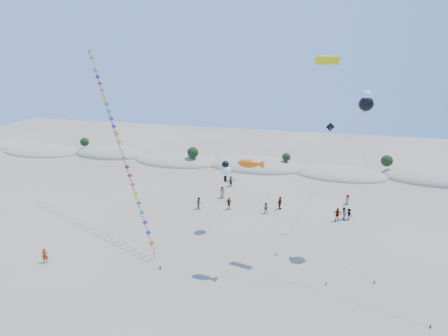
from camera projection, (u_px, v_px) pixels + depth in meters
ground at (161, 324)px, 31.09m from camera, size 160.00×160.00×0.00m
dune_ridge at (260, 166)px, 72.47m from camera, size 145.30×11.49×5.57m
kite_train at (117, 136)px, 46.52m from camera, size 18.07×18.23×22.08m
fish_kite at (251, 164)px, 36.23m from camera, size 9.30×2.14×11.69m
cartoon_kite_low at (225, 169)px, 45.73m from camera, size 9.50×6.39×8.87m
cartoon_kite_high at (366, 103)px, 38.69m from camera, size 9.18×5.29×17.80m
parafoil_kite at (329, 64)px, 37.18m from camera, size 11.03×12.08×21.20m
dark_kite at (340, 162)px, 42.58m from camera, size 5.61×12.17×13.48m
flyer_foreground at (45, 256)px, 39.87m from camera, size 0.69×0.70×1.63m
beachgoers at (272, 201)px, 54.01m from camera, size 21.61×11.33×1.87m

